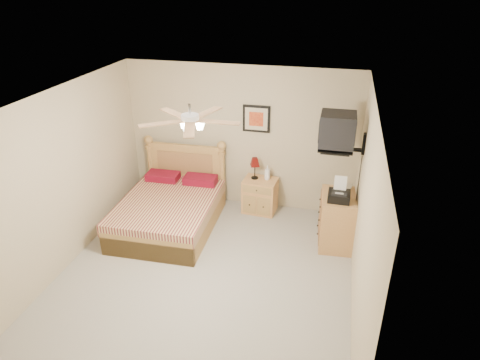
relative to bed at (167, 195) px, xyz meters
name	(u,v)px	position (x,y,z in m)	size (l,w,h in m)	color
floor	(204,278)	(0.95, -1.12, -0.61)	(4.50, 4.50, 0.00)	gray
ceiling	(195,103)	(0.95, -1.12, 1.89)	(4.00, 4.50, 0.04)	white
wall_back	(241,138)	(0.95, 1.13, 0.64)	(4.00, 0.04, 2.50)	tan
wall_front	(112,331)	(0.95, -3.37, 0.64)	(4.00, 0.04, 2.50)	tan
wall_left	(60,183)	(-1.05, -1.12, 0.64)	(0.04, 4.50, 2.50)	tan
wall_right	(363,219)	(2.95, -1.12, 0.64)	(0.04, 4.50, 2.50)	tan
bed	(167,195)	(0.00, 0.00, 0.00)	(1.44, 1.90, 1.23)	#AF7F38
nightstand	(260,195)	(1.35, 0.88, -0.31)	(0.56, 0.42, 0.61)	tan
table_lamp	(255,168)	(1.24, 0.93, 0.19)	(0.21, 0.21, 0.38)	#540A08
lotion_bottle	(267,173)	(1.46, 0.93, 0.12)	(0.10, 0.10, 0.26)	white
framed_picture	(256,119)	(1.22, 1.11, 1.01)	(0.46, 0.04, 0.46)	black
dresser	(337,220)	(2.68, 0.17, -0.19)	(0.49, 0.71, 0.84)	#AE703F
fax_machine	(340,190)	(2.67, 0.03, 0.39)	(0.31, 0.33, 0.33)	black
magazine_lower	(337,187)	(2.63, 0.44, 0.24)	(0.18, 0.25, 0.02)	#BFB39A
magazine_upper	(339,185)	(2.66, 0.45, 0.26)	(0.20, 0.27, 0.02)	gray
wall_tv	(348,133)	(2.70, 0.22, 1.20)	(0.56, 0.46, 0.58)	black
ceiling_fan	(190,120)	(0.95, -1.32, 1.75)	(1.14, 1.14, 0.28)	white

